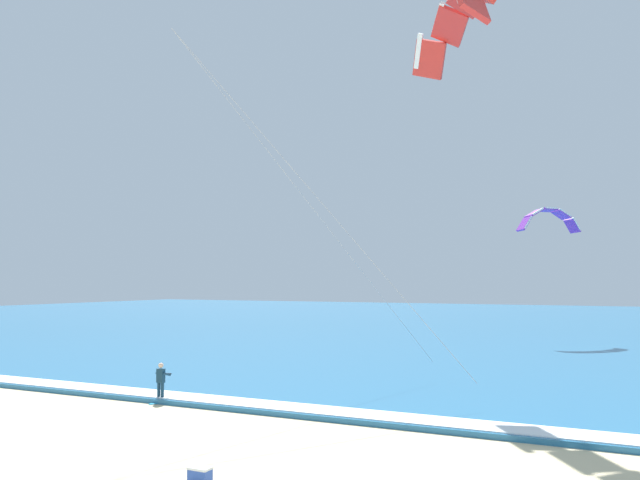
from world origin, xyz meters
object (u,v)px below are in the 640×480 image
object	(u,v)px
kite_distant	(548,217)
kite_primary	(455,17)
kitesurfer	(161,380)
cooler_box	(200,475)
surfboard	(160,402)

from	to	relation	value
kite_distant	kite_primary	bearing A→B (deg)	-91.35
kitesurfer	cooler_box	world-z (taller)	kitesurfer
surfboard	cooler_box	world-z (taller)	cooler_box
surfboard	kite_distant	size ratio (longest dim) A/B	0.28
cooler_box	kite_primary	bearing A→B (deg)	78.57
surfboard	kitesurfer	bearing A→B (deg)	89.15
surfboard	kitesurfer	xyz separation A→B (m)	(0.00, 0.02, 0.91)
kite_distant	kitesurfer	bearing A→B (deg)	-109.32
surfboard	kite_primary	size ratio (longest dim) A/B	0.08
kitesurfer	cooler_box	distance (m)	11.85
kitesurfer	kite_primary	xyz separation A→B (m)	(11.37, 6.71, 16.51)
surfboard	cooler_box	bearing A→B (deg)	-45.26
surfboard	kite_distant	bearing A→B (deg)	70.69
kite_primary	surfboard	bearing A→B (deg)	-149.38
kitesurfer	surfboard	bearing A→B (deg)	-90.85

